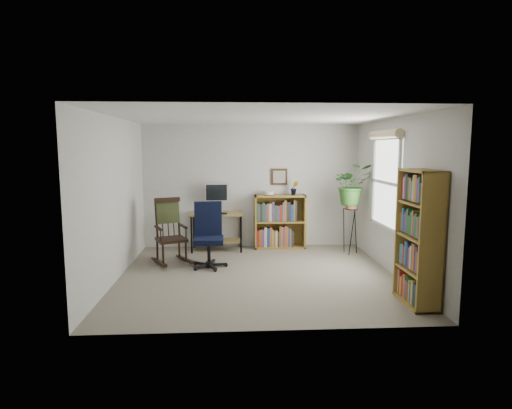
{
  "coord_description": "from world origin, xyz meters",
  "views": [
    {
      "loc": [
        -0.4,
        -6.36,
        1.95
      ],
      "look_at": [
        0.0,
        0.4,
        1.05
      ],
      "focal_mm": 30.0,
      "sensor_mm": 36.0,
      "label": 1
    }
  ],
  "objects": [
    {
      "name": "plant_stand",
      "position": [
        1.8,
        1.28,
        0.49
      ],
      "size": [
        0.29,
        0.29,
        0.98
      ],
      "primitive_type": null,
      "rotation": [
        0.0,
        0.0,
        -0.07
      ],
      "color": "black",
      "rests_on": "floor"
    },
    {
      "name": "framed_picture",
      "position": [
        0.55,
        1.97,
        1.38
      ],
      "size": [
        0.32,
        0.04,
        0.32
      ],
      "primitive_type": null,
      "color": "black",
      "rests_on": "wall_back"
    },
    {
      "name": "keyboard",
      "position": [
        -0.68,
        1.58,
        0.73
      ],
      "size": [
        0.4,
        0.15,
        0.02
      ],
      "primitive_type": "cube",
      "color": "black",
      "rests_on": "desk"
    },
    {
      "name": "spider_plant",
      "position": [
        1.8,
        1.28,
        1.64
      ],
      "size": [
        1.69,
        1.88,
        1.46
      ],
      "primitive_type": "imported",
      "color": "#2B6021",
      "rests_on": "plant_stand"
    },
    {
      "name": "wall_back",
      "position": [
        0.0,
        2.0,
        1.2
      ],
      "size": [
        4.2,
        0.0,
        2.4
      ],
      "primitive_type": "cube",
      "color": "beige",
      "rests_on": "ground"
    },
    {
      "name": "floor",
      "position": [
        0.0,
        0.0,
        0.0
      ],
      "size": [
        4.2,
        4.0,
        0.0
      ],
      "primitive_type": "cube",
      "color": "gray",
      "rests_on": "ground"
    },
    {
      "name": "tall_bookshelf",
      "position": [
        1.92,
        -1.3,
        0.84
      ],
      "size": [
        0.32,
        0.74,
        1.69
      ],
      "primitive_type": null,
      "color": "olive",
      "rests_on": "floor"
    },
    {
      "name": "wall_front",
      "position": [
        0.0,
        -2.0,
        1.2
      ],
      "size": [
        4.2,
        0.0,
        2.4
      ],
      "primitive_type": "cube",
      "color": "beige",
      "rests_on": "ground"
    },
    {
      "name": "ceiling",
      "position": [
        0.0,
        0.0,
        2.4
      ],
      "size": [
        4.2,
        4.0,
        0.0
      ],
      "primitive_type": "cube",
      "color": "silver",
      "rests_on": "ground"
    },
    {
      "name": "monitor",
      "position": [
        -0.68,
        1.84,
        1.0
      ],
      "size": [
        0.46,
        0.16,
        0.56
      ],
      "primitive_type": null,
      "color": "silver",
      "rests_on": "desk"
    },
    {
      "name": "low_bookshelf",
      "position": [
        0.55,
        1.82,
        0.52
      ],
      "size": [
        0.99,
        0.33,
        1.04
      ],
      "primitive_type": null,
      "color": "olive",
      "rests_on": "floor"
    },
    {
      "name": "wall_left",
      "position": [
        -2.1,
        0.0,
        1.2
      ],
      "size": [
        0.0,
        4.0,
        2.4
      ],
      "primitive_type": "cube",
      "color": "beige",
      "rests_on": "ground"
    },
    {
      "name": "window",
      "position": [
        2.06,
        0.3,
        1.4
      ],
      "size": [
        0.12,
        1.2,
        1.5
      ],
      "primitive_type": null,
      "color": "silver",
      "rests_on": "wall_right"
    },
    {
      "name": "potted_plant_small",
      "position": [
        0.83,
        1.83,
        1.1
      ],
      "size": [
        0.13,
        0.24,
        0.11
      ],
      "primitive_type": "imported",
      "color": "#2B6021",
      "rests_on": "low_bookshelf"
    },
    {
      "name": "desk",
      "position": [
        -0.68,
        1.7,
        0.36
      ],
      "size": [
        1.0,
        0.55,
        0.72
      ],
      "primitive_type": null,
      "color": "olive",
      "rests_on": "floor"
    },
    {
      "name": "rocking_chair",
      "position": [
        -1.41,
        0.81,
        0.56
      ],
      "size": [
        0.91,
        1.12,
        1.12
      ],
      "primitive_type": null,
      "rotation": [
        0.0,
        0.0,
        0.39
      ],
      "color": "black",
      "rests_on": "floor"
    },
    {
      "name": "office_chair",
      "position": [
        -0.77,
        0.5,
        0.54
      ],
      "size": [
        0.64,
        0.64,
        1.08
      ],
      "primitive_type": null,
      "rotation": [
        0.0,
        0.0,
        0.09
      ],
      "color": "black",
      "rests_on": "floor"
    },
    {
      "name": "wall_right",
      "position": [
        2.1,
        0.0,
        1.2
      ],
      "size": [
        0.0,
        4.0,
        2.4
      ],
      "primitive_type": "cube",
      "color": "beige",
      "rests_on": "ground"
    }
  ]
}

